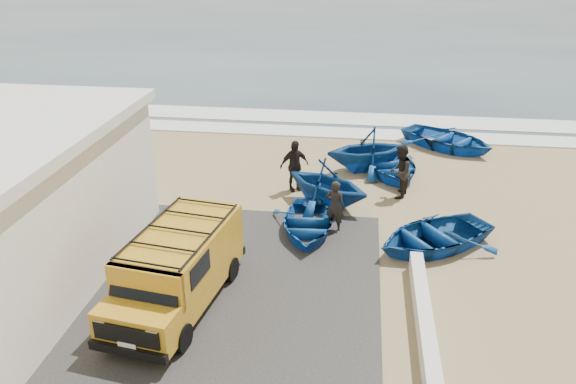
{
  "coord_description": "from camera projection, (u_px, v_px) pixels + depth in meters",
  "views": [
    {
      "loc": [
        3.23,
        -14.12,
        8.63
      ],
      "look_at": [
        1.04,
        2.17,
        1.2
      ],
      "focal_mm": 35.0,
      "sensor_mm": 36.0,
      "label": 1
    }
  ],
  "objects": [
    {
      "name": "boat_near_left",
      "position": [
        307.0,
        222.0,
        17.93
      ],
      "size": [
        2.67,
        3.58,
        0.71
      ],
      "primitive_type": "imported",
      "rotation": [
        0.0,
        0.0,
        0.07
      ],
      "color": "#134B97",
      "rests_on": "ground"
    },
    {
      "name": "ground",
      "position": [
        244.0,
        256.0,
        16.7
      ],
      "size": [
        160.0,
        160.0,
        0.0
      ],
      "primitive_type": "plane",
      "color": "tan"
    },
    {
      "name": "slab",
      "position": [
        156.0,
        288.0,
        15.12
      ],
      "size": [
        12.0,
        10.0,
        0.05
      ],
      "primitive_type": "cube",
      "color": "#383633",
      "rests_on": "ground"
    },
    {
      "name": "boat_far_left",
      "position": [
        367.0,
        149.0,
        22.61
      ],
      "size": [
        4.28,
        4.03,
        1.8
      ],
      "primitive_type": "imported",
      "rotation": [
        0.0,
        0.0,
        -1.17
      ],
      "color": "#134B97",
      "rests_on": "ground"
    },
    {
      "name": "fisherman_back",
      "position": [
        294.0,
        166.0,
        20.74
      ],
      "size": [
        1.22,
        1.0,
        1.95
      ],
      "primitive_type": "imported",
      "rotation": [
        0.0,
        0.0,
        0.54
      ],
      "color": "black",
      "rests_on": "ground"
    },
    {
      "name": "surf_line",
      "position": [
        294.0,
        131.0,
        27.52
      ],
      "size": [
        180.0,
        1.6,
        0.06
      ],
      "primitive_type": "cube",
      "color": "white",
      "rests_on": "ground"
    },
    {
      "name": "boat_far_right",
      "position": [
        448.0,
        139.0,
        25.14
      ],
      "size": [
        5.26,
        5.04,
        0.89
      ],
      "primitive_type": "imported",
      "rotation": [
        0.0,
        0.0,
        0.91
      ],
      "color": "#134B97",
      "rests_on": "ground"
    },
    {
      "name": "surf_wash",
      "position": [
        300.0,
        117.0,
        29.78
      ],
      "size": [
        180.0,
        2.2,
        0.04
      ],
      "primitive_type": "cube",
      "color": "white",
      "rests_on": "ground"
    },
    {
      "name": "boat_near_right",
      "position": [
        433.0,
        235.0,
        17.03
      ],
      "size": [
        4.82,
        4.54,
        0.81
      ],
      "primitive_type": "imported",
      "rotation": [
        0.0,
        0.0,
        -0.96
      ],
      "color": "#134B97",
      "rests_on": "ground"
    },
    {
      "name": "fisherman_front",
      "position": [
        335.0,
        206.0,
        17.87
      ],
      "size": [
        0.73,
        0.58,
        1.73
      ],
      "primitive_type": "imported",
      "rotation": [
        0.0,
        0.0,
        2.84
      ],
      "color": "black",
      "rests_on": "ground"
    },
    {
      "name": "ocean",
      "position": [
        339.0,
        18.0,
        67.27
      ],
      "size": [
        180.0,
        88.0,
        0.01
      ],
      "primitive_type": "cube",
      "color": "#385166",
      "rests_on": "ground"
    },
    {
      "name": "boat_mid_right",
      "position": [
        390.0,
        165.0,
        22.36
      ],
      "size": [
        3.71,
        4.52,
        0.82
      ],
      "primitive_type": "imported",
      "rotation": [
        0.0,
        0.0,
        0.26
      ],
      "color": "#134B97",
      "rests_on": "ground"
    },
    {
      "name": "fisherman_middle",
      "position": [
        400.0,
        172.0,
        20.17
      ],
      "size": [
        0.96,
        1.12,
        1.98
      ],
      "primitive_type": "imported",
      "rotation": [
        0.0,
        0.0,
        -1.82
      ],
      "color": "black",
      "rests_on": "ground"
    },
    {
      "name": "van",
      "position": [
        178.0,
        266.0,
        14.12
      ],
      "size": [
        2.55,
        5.01,
        2.06
      ],
      "rotation": [
        0.0,
        0.0,
        -0.15
      ],
      "color": "gold",
      "rests_on": "ground"
    },
    {
      "name": "boat_mid_left",
      "position": [
        327.0,
        183.0,
        19.56
      ],
      "size": [
        4.26,
        4.11,
        1.72
      ],
      "primitive_type": "imported",
      "rotation": [
        0.0,
        0.0,
        1.02
      ],
      "color": "#134B97",
      "rests_on": "ground"
    },
    {
      "name": "parapet",
      "position": [
        425.0,
        326.0,
        13.26
      ],
      "size": [
        0.35,
        6.0,
        0.55
      ],
      "primitive_type": "cube",
      "color": "silver",
      "rests_on": "ground"
    }
  ]
}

